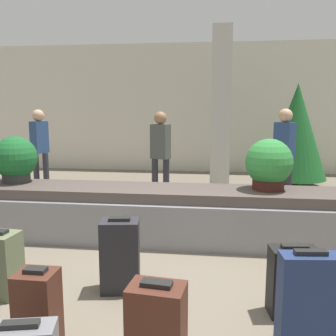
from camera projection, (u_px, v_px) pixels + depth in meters
ground_plane at (149, 290)px, 3.37m from camera, size 18.00×18.00×0.00m
back_wall at (194, 108)px, 9.41m from camera, size 18.00×0.06×3.20m
carousel at (168, 214)px, 4.66m from camera, size 7.09×0.87×0.65m
pillar at (221, 109)px, 7.46m from camera, size 0.39×0.39×3.20m
suitcase_0 at (120, 255)px, 3.33m from camera, size 0.37×0.29×0.68m
suitcase_1 at (293, 281)px, 2.95m from camera, size 0.39×0.26×0.58m
suitcase_6 at (157, 325)px, 2.37m from camera, size 0.38×0.29×0.56m
suitcase_7 at (38, 311)px, 2.50m from camera, size 0.26×0.23×0.59m
suitcase_8 at (307, 306)px, 2.43m from camera, size 0.39×0.21×0.74m
potted_plant_0 at (269, 165)px, 4.47m from camera, size 0.56×0.56×0.62m
potted_plant_1 at (15, 160)px, 4.93m from camera, size 0.57×0.57×0.61m
traveler_0 at (284, 148)px, 6.25m from camera, size 0.35×0.36×1.61m
traveler_1 at (40, 144)px, 7.14m from camera, size 0.31×0.36×1.59m
traveler_2 at (160, 149)px, 6.48m from camera, size 0.37×0.30×1.56m
decorated_tree at (296, 131)px, 7.60m from camera, size 1.27×1.27×2.11m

